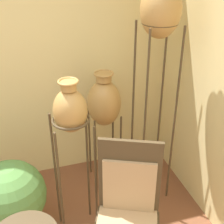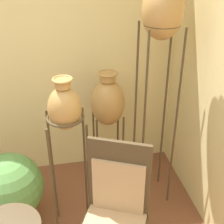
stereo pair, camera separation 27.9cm
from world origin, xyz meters
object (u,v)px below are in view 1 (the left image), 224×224
vase_stand_tall (161,14)px  vase_stand_medium (71,115)px  potted_plant (11,198)px  vase_stand_short (104,103)px  chair (128,209)px

vase_stand_tall → vase_stand_medium: size_ratio=1.47×
vase_stand_medium → potted_plant: (-0.54, 0.15, -0.81)m
vase_stand_tall → potted_plant: (-1.37, -0.15, -1.44)m
vase_stand_short → potted_plant: size_ratio=1.70×
vase_stand_medium → chair: size_ratio=1.29×
vase_stand_medium → potted_plant: bearing=164.8°
vase_stand_tall → potted_plant: 1.99m
potted_plant → vase_stand_short: bearing=26.3°
vase_stand_tall → chair: bearing=-124.3°
chair → potted_plant: bearing=167.7°
vase_stand_short → chair: bearing=-97.5°
vase_stand_medium → potted_plant: vase_stand_medium is taller
vase_stand_tall → vase_stand_short: 1.04m
vase_stand_short → vase_stand_medium: bearing=-124.8°
vase_stand_short → vase_stand_tall: bearing=-40.8°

